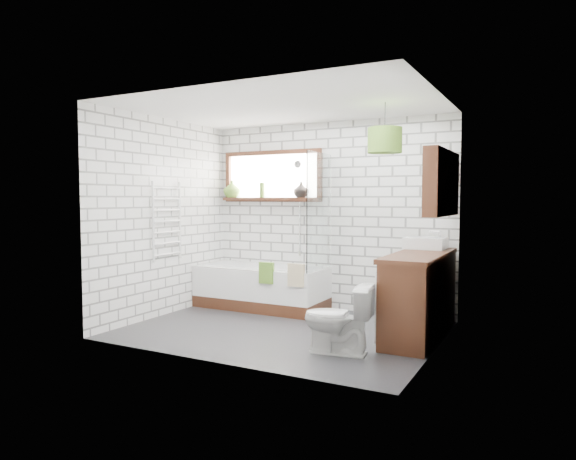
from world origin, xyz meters
The scene contains 22 objects.
floor centered at (0.00, 0.00, -0.01)m, with size 3.40×2.60×0.01m, color #26262A.
ceiling centered at (0.00, 0.00, 2.50)m, with size 3.40×2.60×0.01m, color white.
wall_back centered at (0.00, 1.30, 1.25)m, with size 3.40×0.01×2.50m, color white.
wall_front centered at (0.00, -1.30, 1.25)m, with size 3.40×0.01×2.50m, color white.
wall_left centered at (-1.70, 0.00, 1.25)m, with size 0.01×2.60×2.50m, color white.
wall_right centered at (1.70, 0.00, 1.25)m, with size 0.01×2.60×2.50m, color white.
window centered at (-0.85, 1.26, 1.80)m, with size 1.52×0.16×0.68m, color #34190E.
towel_radiator centered at (-1.66, 0.00, 1.20)m, with size 0.06×0.52×1.00m, color white.
mirror_cabinet centered at (1.62, 0.60, 1.65)m, with size 0.16×1.20×0.70m, color #34190E.
shower_riser centered at (-0.40, 1.26, 1.35)m, with size 0.02×0.02×1.30m, color silver.
bathtub centered at (-0.81, 0.91, 0.28)m, with size 1.75×0.77×0.57m, color white.
shower_screen centered at (0.04, 0.91, 1.32)m, with size 0.02×0.72×1.50m, color white.
towel_green centered at (-0.51, 0.53, 0.55)m, with size 0.20×0.05×0.27m, color #568427.
towel_beige centered at (-0.09, 0.53, 0.55)m, with size 0.22×0.05×0.28m, color tan.
vanity centered at (1.44, 0.44, 0.45)m, with size 0.51×1.58×0.91m, color #34190E.
basin centered at (1.38, 0.94, 0.97)m, with size 0.45×0.39×0.13m, color white.
tap centered at (1.54, 0.94, 1.04)m, with size 0.03×0.03×0.17m, color silver.
toilet centered at (0.89, -0.53, 0.34)m, with size 0.66×0.38×0.67m, color white.
vase_olive centered at (-1.50, 1.23, 1.60)m, with size 0.24×0.24×0.25m, color olive.
vase_dark centered at (-0.37, 1.23, 1.59)m, with size 0.21×0.21×0.21m, color black.
bottle centered at (-0.99, 1.23, 1.58)m, with size 0.07×0.07×0.21m, color olive.
pendant centered at (1.09, 0.26, 2.10)m, with size 0.36×0.36×0.27m, color #568427.
Camera 1 is at (2.72, -5.04, 1.49)m, focal length 32.00 mm.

